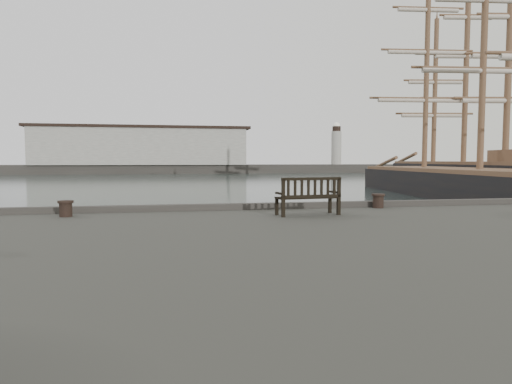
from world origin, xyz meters
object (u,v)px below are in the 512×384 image
(bollard_right, at_px, (378,201))
(tall_ship_far, at_px, (463,179))
(bench, at_px, (308,203))
(bollard_left, at_px, (66,209))
(tall_ship_main, at_px, (479,191))

(bollard_right, relative_size, tall_ship_far, 0.01)
(bench, height_order, bollard_left, bench)
(bollard_left, height_order, tall_ship_main, tall_ship_main)
(bench, relative_size, bollard_right, 4.08)
(tall_ship_main, bearing_deg, bench, -128.76)
(bollard_left, relative_size, tall_ship_far, 0.01)
(bollard_left, distance_m, tall_ship_far, 49.94)
(bollard_right, distance_m, tall_ship_far, 43.54)
(bench, xyz_separation_m, tall_ship_far, (29.76, 35.42, -1.03))
(bollard_left, height_order, bollard_right, bollard_right)
(tall_ship_main, bearing_deg, bollard_left, -137.85)
(bollard_left, xyz_separation_m, tall_ship_main, (25.82, 18.20, -1.10))
(bollard_right, relative_size, tall_ship_main, 0.01)
(tall_ship_main, bearing_deg, bollard_right, -126.65)
(bollard_left, xyz_separation_m, bollard_right, (8.95, 0.49, 0.01))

